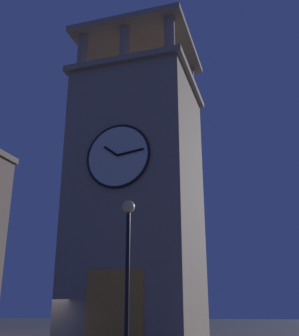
% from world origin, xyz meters
% --- Properties ---
extents(clocktower, '(7.93, 8.00, 22.57)m').
position_xyz_m(clocktower, '(-3.91, -4.06, 8.99)').
color(clocktower, gray).
rests_on(clocktower, ground_plane).
extents(street_lamp, '(0.44, 0.44, 5.46)m').
position_xyz_m(street_lamp, '(-7.62, 7.80, 3.77)').
color(street_lamp, black).
rests_on(street_lamp, ground_plane).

